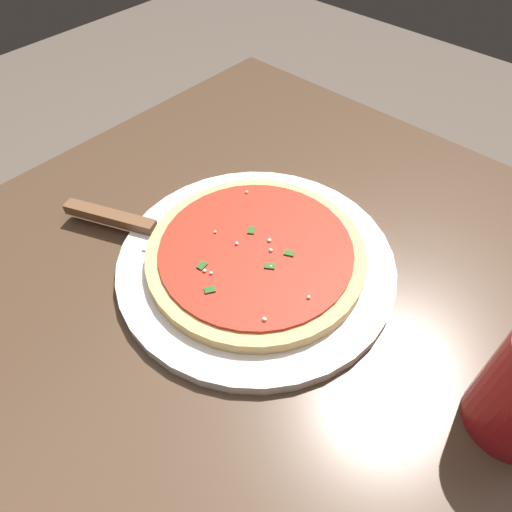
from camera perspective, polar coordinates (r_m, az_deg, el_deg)
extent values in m
plane|color=brown|center=(1.22, -1.32, -26.19)|extent=(5.00, 5.00, 0.00)
cube|color=black|center=(1.18, -0.27, 4.09)|extent=(0.06, 0.06, 0.71)
cube|color=#473323|center=(0.56, -2.60, -6.36)|extent=(0.94, 0.81, 0.03)
cylinder|color=white|center=(0.58, 0.00, -0.83)|extent=(0.34, 0.34, 0.01)
cylinder|color=#DBB26B|center=(0.56, 0.00, 0.19)|extent=(0.27, 0.27, 0.02)
cylinder|color=red|center=(0.56, 0.00, 0.87)|extent=(0.23, 0.23, 0.00)
sphere|color=#EFEACC|center=(0.63, -1.13, 7.85)|extent=(0.00, 0.00, 0.00)
sphere|color=#EFEACC|center=(0.56, -2.38, 1.53)|extent=(0.00, 0.00, 0.00)
sphere|color=#EFEACC|center=(0.55, 1.47, 0.95)|extent=(0.00, 0.00, 0.00)
sphere|color=#EFEACC|center=(0.49, 1.05, -7.78)|extent=(0.01, 0.01, 0.01)
sphere|color=#EFEACC|center=(0.56, 1.65, 1.93)|extent=(0.01, 0.01, 0.01)
sphere|color=#EFEACC|center=(0.53, -5.55, -2.09)|extent=(0.00, 0.00, 0.00)
sphere|color=#EFEACC|center=(0.57, -5.04, 2.96)|extent=(0.00, 0.00, 0.00)
sphere|color=#EFEACC|center=(0.51, 6.49, -5.05)|extent=(0.00, 0.00, 0.00)
sphere|color=#EFEACC|center=(0.53, 1.86, -1.27)|extent=(0.00, 0.00, 0.00)
sphere|color=#EFEACC|center=(0.53, -6.33, -1.82)|extent=(0.00, 0.00, 0.00)
cube|color=#23561E|center=(0.54, -6.64, -1.18)|extent=(0.01, 0.01, 0.00)
cube|color=#23561E|center=(0.57, -0.59, 3.18)|extent=(0.01, 0.01, 0.00)
cube|color=#23561E|center=(0.52, -5.70, -4.17)|extent=(0.01, 0.01, 0.00)
cube|color=#23561E|center=(0.54, 1.69, -1.24)|extent=(0.01, 0.01, 0.00)
cube|color=#23561E|center=(0.55, 4.11, 0.35)|extent=(0.01, 0.01, 0.00)
cube|color=silver|center=(0.60, -8.54, 2.00)|extent=(0.10, 0.11, 0.00)
cube|color=brown|center=(0.64, -17.51, 4.63)|extent=(0.07, 0.13, 0.01)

